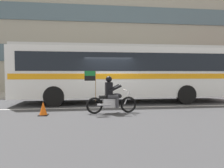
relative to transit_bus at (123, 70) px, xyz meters
The scene contains 7 objects.
ground_plane 2.42m from the transit_bus, 128.25° to the right, with size 60.00×60.00×0.00m, color #3D3D3F.
sidewalk_curb 4.41m from the transit_bus, 103.55° to the left, with size 28.00×3.80×0.15m, color #A39E93.
lane_center_stripe 2.76m from the transit_bus, 117.69° to the right, with size 26.60×0.14×0.01m, color silver.
office_building_facade 6.94m from the transit_bus, 98.64° to the left, with size 28.00×0.89×9.72m.
transit_bus is the anchor object (origin of this frame).
motorcycle_with_rider 3.56m from the transit_bus, 108.17° to the right, with size 2.19×0.64×1.78m.
traffic_cone 5.27m from the transit_bus, 138.99° to the right, with size 0.36×0.36×0.55m.
Camera 1 is at (-1.00, -10.12, 1.67)m, focal length 31.49 mm.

